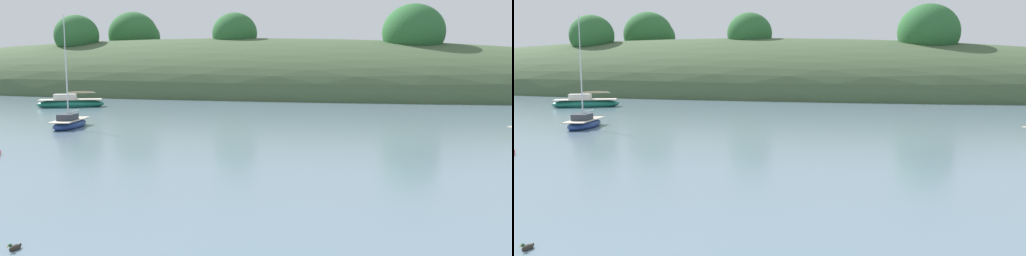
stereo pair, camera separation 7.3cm
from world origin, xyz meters
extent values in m
ellipsoid|color=#425638|center=(-25.00, 71.08, 0.00)|extent=(150.00, 36.00, 16.71)
ellipsoid|color=#2D6633|center=(-42.71, 64.74, 8.81)|extent=(7.00, 6.36, 6.36)
ellipsoid|color=#2D6633|center=(-17.89, 68.22, 8.91)|extent=(6.73, 6.12, 6.12)
ellipsoid|color=#2D6633|center=(-37.50, 72.92, 9.27)|extent=(8.32, 7.56, 7.56)
ellipsoid|color=#2D6633|center=(7.50, 67.29, 8.63)|extent=(8.15, 7.41, 7.41)
ellipsoid|color=#2D6633|center=(-36.56, 73.61, 8.84)|extent=(6.69, 6.08, 6.08)
ellipsoid|color=navy|center=(-15.43, 25.66, 0.21)|extent=(2.78, 4.92, 0.75)
cube|color=beige|center=(-15.43, 25.66, 0.54)|extent=(2.56, 4.52, 0.06)
cube|color=#333842|center=(-15.33, 25.30, 0.77)|extent=(1.39, 1.71, 0.46)
cylinder|color=silver|center=(-15.37, 25.44, 2.94)|extent=(0.09, 0.09, 4.80)
cylinder|color=silver|center=(-15.63, 26.38, 1.12)|extent=(0.59, 1.91, 0.07)
ellipsoid|color=#196B56|center=(-26.30, 40.51, 0.29)|extent=(6.92, 5.36, 1.07)
cube|color=beige|center=(-26.30, 40.51, 0.78)|extent=(6.37, 4.93, 0.06)
cube|color=silver|center=(-26.77, 40.23, 1.06)|extent=(2.60, 2.36, 0.57)
cylinder|color=silver|center=(-26.59, 40.34, 5.08)|extent=(0.09, 0.09, 8.60)
cylinder|color=silver|center=(-25.38, 41.05, 1.47)|extent=(2.46, 1.49, 0.07)
ellipsoid|color=tan|center=(-25.38, 41.05, 1.52)|extent=(2.43, 1.54, 0.20)
ellipsoid|color=#2D2823|center=(-1.48, 4.70, 0.04)|extent=(0.19, 0.35, 0.16)
sphere|color=#1E4723|center=(-1.49, 4.55, 0.16)|extent=(0.09, 0.09, 0.09)
cone|color=gold|center=(-1.49, 4.49, 0.15)|extent=(0.04, 0.05, 0.04)
cone|color=#2D2823|center=(-1.48, 4.85, 0.08)|extent=(0.07, 0.08, 0.08)
camera|label=1|loc=(7.61, -5.15, 4.48)|focal=36.27mm
camera|label=2|loc=(7.68, -5.13, 4.48)|focal=36.27mm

